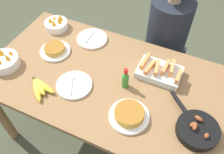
# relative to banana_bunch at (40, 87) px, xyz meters

# --- Properties ---
(ground_plane) EXTENTS (14.00, 14.00, 0.00)m
(ground_plane) POSITION_rel_banana_bunch_xyz_m (0.38, 0.26, -0.78)
(ground_plane) COLOR #474C38
(dining_table) EXTENTS (1.68, 0.88, 0.76)m
(dining_table) POSITION_rel_banana_bunch_xyz_m (0.38, 0.26, -0.12)
(dining_table) COLOR olive
(dining_table) RESTS_ON ground_plane
(banana_bunch) EXTENTS (0.20, 0.16, 0.04)m
(banana_bunch) POSITION_rel_banana_bunch_xyz_m (0.00, 0.00, 0.00)
(banana_bunch) COLOR yellow
(banana_bunch) RESTS_ON dining_table
(melon_tray) EXTENTS (0.28, 0.19, 0.10)m
(melon_tray) POSITION_rel_banana_bunch_xyz_m (0.64, 0.43, 0.01)
(melon_tray) COLOR silver
(melon_tray) RESTS_ON dining_table
(skillet) EXTENTS (0.32, 0.31, 0.08)m
(skillet) POSITION_rel_banana_bunch_xyz_m (0.95, 0.12, 0.01)
(skillet) COLOR black
(skillet) RESTS_ON dining_table
(frittata_plate_center) EXTENTS (0.22, 0.22, 0.05)m
(frittata_plate_center) POSITION_rel_banana_bunch_xyz_m (-0.10, 0.32, 0.00)
(frittata_plate_center) COLOR white
(frittata_plate_center) RESTS_ON dining_table
(frittata_plate_side) EXTENTS (0.23, 0.23, 0.06)m
(frittata_plate_side) POSITION_rel_banana_bunch_xyz_m (0.58, 0.05, 0.01)
(frittata_plate_side) COLOR white
(frittata_plate_side) RESTS_ON dining_table
(empty_plate_near_front) EXTENTS (0.23, 0.23, 0.02)m
(empty_plate_near_front) POSITION_rel_banana_bunch_xyz_m (0.18, 0.11, -0.01)
(empty_plate_near_front) COLOR white
(empty_plate_near_front) RESTS_ON dining_table
(empty_plate_far_left) EXTENTS (0.23, 0.23, 0.02)m
(empty_plate_far_left) POSITION_rel_banana_bunch_xyz_m (0.08, 0.55, -0.01)
(empty_plate_far_left) COLOR white
(empty_plate_far_left) RESTS_ON dining_table
(fruit_bowl_mango) EXTENTS (0.20, 0.20, 0.12)m
(fruit_bowl_mango) POSITION_rel_banana_bunch_xyz_m (-0.34, 0.07, 0.02)
(fruit_bowl_mango) COLOR white
(fruit_bowl_mango) RESTS_ON dining_table
(fruit_bowl_citrus) EXTENTS (0.18, 0.18, 0.11)m
(fruit_bowl_citrus) POSITION_rel_banana_bunch_xyz_m (-0.24, 0.56, 0.02)
(fruit_bowl_citrus) COLOR white
(fruit_bowl_citrus) RESTS_ON dining_table
(hot_sauce_bottle) EXTENTS (0.04, 0.04, 0.15)m
(hot_sauce_bottle) POSITION_rel_banana_bunch_xyz_m (0.47, 0.25, 0.05)
(hot_sauce_bottle) COLOR #337F2D
(hot_sauce_bottle) RESTS_ON dining_table
(person_figure) EXTENTS (0.36, 0.36, 1.26)m
(person_figure) POSITION_rel_banana_bunch_xyz_m (0.56, 0.91, -0.25)
(person_figure) COLOR black
(person_figure) RESTS_ON ground_plane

